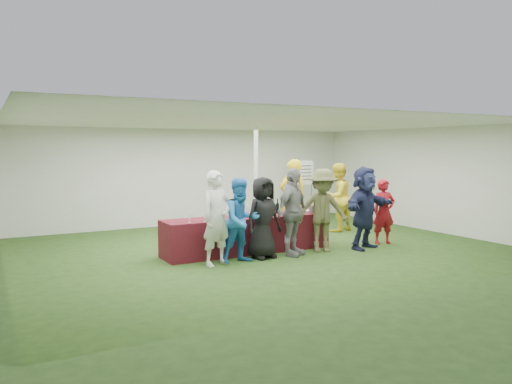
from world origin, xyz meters
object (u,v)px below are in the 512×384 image
customer_1 (241,221)px  customer_3 (293,212)px  dump_bucket (315,209)px  customer_5 (365,208)px  customer_4 (322,210)px  staff_back (337,197)px  serving_table (248,234)px  customer_2 (263,218)px  customer_0 (217,218)px  customer_6 (384,212)px  wine_list_sign (306,177)px  staff_pourer (293,199)px

customer_1 → customer_3: (1.19, 0.06, 0.08)m
dump_bucket → customer_3: size_ratio=0.15×
customer_5 → dump_bucket: bearing=121.6°
customer_1 → customer_4: (1.94, 0.09, 0.07)m
staff_back → customer_1: staff_back is taller
serving_table → customer_1: 1.06m
customer_2 → customer_4: 1.40m
customer_0 → customer_3: customer_3 is taller
customer_1 → customer_6: bearing=-3.8°
staff_back → customer_6: size_ratio=1.21×
customer_2 → customer_3: 0.65m
wine_list_sign → customer_6: 3.75m
customer_2 → customer_5: customer_5 is taller
dump_bucket → staff_pourer: 1.18m
serving_table → customer_6: customer_6 is taller
serving_table → customer_5: 2.58m
customer_4 → customer_0: bearing=-157.3°
staff_back → customer_6: bearing=72.1°
customer_4 → customer_6: bearing=22.3°
customer_0 → customer_6: bearing=-15.4°
wine_list_sign → customer_4: bearing=-119.9°
customer_3 → customer_5: size_ratio=0.99×
serving_table → customer_3: size_ratio=2.03×
staff_pourer → customer_6: size_ratio=1.30×
customer_5 → staff_back: bearing=48.1°
wine_list_sign → staff_back: (-0.25, -1.81, -0.43)m
staff_back → customer_2: bearing=15.9°
customer_2 → customer_3: bearing=-17.4°
serving_table → customer_6: 3.22m
staff_pourer → staff_back: bearing=-165.6°
customer_4 → customer_6: (1.74, 0.03, -0.14)m
customer_0 → customer_2: 1.05m
customer_3 → customer_1: bearing=155.4°
customer_1 → customer_5: (2.91, -0.11, 0.09)m
customer_5 → customer_3: bearing=155.9°
staff_back → customer_3: (-2.64, -1.93, -0.00)m
customer_4 → customer_5: bearing=9.9°
customer_0 → customer_5: 3.41m
customer_5 → customer_6: bearing=-2.0°
customer_3 → customer_2: bearing=145.0°
customer_4 → customer_5: customer_5 is taller
wine_list_sign → customer_1: wine_list_sign is taller
customer_3 → customer_4: (0.76, 0.02, -0.02)m
customer_6 → dump_bucket: bearing=177.5°
customer_6 → wine_list_sign: bearing=97.6°
customer_2 → dump_bucket: bearing=5.8°
dump_bucket → customer_0: (-2.59, -0.55, 0.04)m
serving_table → dump_bucket: dump_bucket is taller
serving_table → customer_1: bearing=-124.7°
wine_list_sign → customer_4: size_ratio=1.03×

